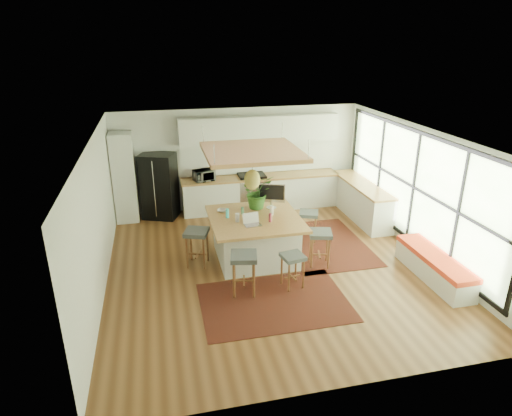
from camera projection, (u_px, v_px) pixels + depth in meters
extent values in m
plane|color=#583219|center=(271.00, 265.00, 9.10)|extent=(7.00, 7.00, 0.00)
plane|color=white|center=(273.00, 136.00, 8.11)|extent=(7.00, 7.00, 0.00)
plane|color=silver|center=(238.00, 159.00, 11.78)|extent=(6.50, 0.00, 6.50)
plane|color=silver|center=(344.00, 303.00, 5.43)|extent=(6.50, 0.00, 6.50)
plane|color=silver|center=(97.00, 219.00, 7.93)|extent=(0.00, 7.00, 7.00)
plane|color=silver|center=(421.00, 192.00, 9.28)|extent=(0.00, 7.00, 7.00)
cube|color=silver|center=(124.00, 178.00, 10.96)|extent=(0.55, 0.60, 2.25)
cube|color=silver|center=(261.00, 193.00, 11.94)|extent=(4.20, 0.60, 0.88)
cube|color=#9B6A37|center=(261.00, 177.00, 11.77)|extent=(4.24, 0.64, 0.05)
cube|color=white|center=(258.00, 158.00, 11.88)|extent=(4.20, 0.02, 0.80)
cube|color=silver|center=(260.00, 129.00, 11.44)|extent=(4.20, 0.34, 0.70)
cube|color=silver|center=(361.00, 201.00, 11.36)|extent=(0.60, 2.50, 0.88)
cube|color=#9B6A37|center=(363.00, 184.00, 11.19)|extent=(0.64, 2.54, 0.05)
cube|color=black|center=(274.00, 302.00, 7.84)|extent=(2.60, 1.80, 0.01)
cube|color=black|center=(324.00, 244.00, 10.03)|extent=(1.80, 2.60, 0.01)
imported|color=#A5A5AA|center=(204.00, 174.00, 11.33)|extent=(0.58, 0.42, 0.35)
imported|color=#1E4C19|center=(257.00, 195.00, 9.49)|extent=(0.88, 0.92, 0.57)
imported|color=white|center=(222.00, 211.00, 9.36)|extent=(0.26, 0.26, 0.05)
cylinder|color=#38D6E1|center=(228.00, 214.00, 9.02)|extent=(0.07, 0.07, 0.19)
cylinder|color=silver|center=(237.00, 218.00, 8.83)|extent=(0.07, 0.07, 0.19)
cylinder|color=#9F354D|center=(271.00, 218.00, 8.83)|extent=(0.07, 0.07, 0.19)
cylinder|color=white|center=(271.00, 211.00, 9.16)|extent=(0.07, 0.07, 0.19)
cylinder|color=#518764|center=(243.00, 210.00, 9.23)|extent=(0.07, 0.07, 0.19)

